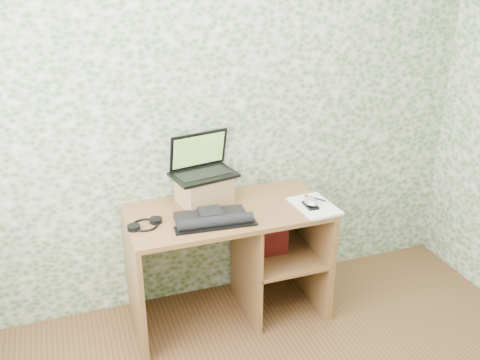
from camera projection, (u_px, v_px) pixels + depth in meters
name	position (u px, v px, depth m)	size (l,w,h in m)	color
wall_back	(211.00, 108.00, 3.26)	(3.50, 3.50, 0.00)	silver
desk	(238.00, 244.00, 3.36)	(1.20, 0.60, 0.75)	brown
riser	(204.00, 189.00, 3.27)	(0.30, 0.25, 0.18)	#9A7045
laptop	(202.00, 165.00, 3.24)	(0.42, 0.33, 0.25)	black
keyboard	(213.00, 218.00, 3.06)	(0.47, 0.27, 0.07)	black
headphones	(145.00, 224.00, 3.02)	(0.21, 0.19, 0.03)	black
notepad	(314.00, 206.00, 3.24)	(0.23, 0.32, 0.02)	white
mouse	(311.00, 203.00, 3.21)	(0.08, 0.12, 0.04)	silver
pen	(315.00, 198.00, 3.32)	(0.01, 0.01, 0.15)	black
red_box	(269.00, 234.00, 3.38)	(0.24, 0.08, 0.28)	maroon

